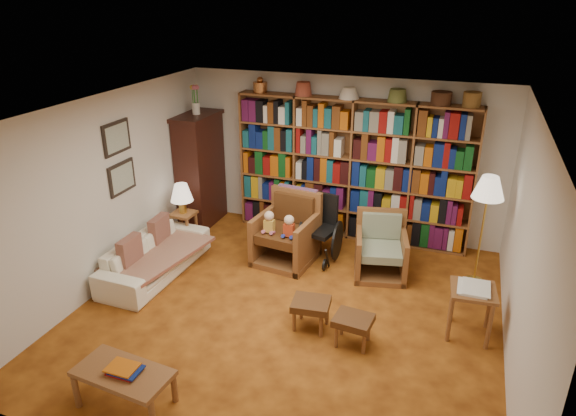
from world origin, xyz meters
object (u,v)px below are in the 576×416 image
at_px(floor_lamp, 488,192).
at_px(side_table_papers, 473,297).
at_px(coffee_table, 123,376).
at_px(armchair_sage, 382,250).
at_px(sofa, 155,256).
at_px(footstool_b, 353,322).
at_px(footstool_a, 311,306).
at_px(armchair_leather, 288,232).
at_px(wheelchair, 320,229).
at_px(side_table_lamp, 184,221).

relative_size(floor_lamp, side_table_papers, 2.41).
bearing_deg(floor_lamp, coffee_table, -131.61).
bearing_deg(armchair_sage, sofa, -159.27).
height_order(footstool_b, coffee_table, coffee_table).
height_order(footstool_a, coffee_table, coffee_table).
height_order(side_table_papers, coffee_table, side_table_papers).
relative_size(footstool_a, footstool_b, 1.05).
bearing_deg(armchair_leather, wheelchair, 25.15).
xyz_separation_m(footstool_a, footstool_b, (0.53, -0.13, -0.01)).
distance_m(floor_lamp, side_table_papers, 1.48).
bearing_deg(armchair_sage, side_table_lamp, -177.22).
bearing_deg(armchair_sage, wheelchair, 171.42).
height_order(side_table_lamp, side_table_papers, side_table_papers).
relative_size(armchair_leather, wheelchair, 1.06).
xyz_separation_m(armchair_leather, side_table_papers, (2.57, -1.03, 0.09)).
bearing_deg(side_table_lamp, coffee_table, -69.19).
bearing_deg(side_table_lamp, footstool_b, -27.27).
height_order(armchair_sage, floor_lamp, floor_lamp).
bearing_deg(footstool_a, armchair_sage, 71.32).
distance_m(sofa, floor_lamp, 4.51).
bearing_deg(side_table_lamp, side_table_papers, -12.51).
bearing_deg(armchair_leather, footstool_a, -61.48).
distance_m(sofa, armchair_sage, 3.15).
bearing_deg(armchair_sage, side_table_papers, -42.21).
distance_m(sofa, footstool_b, 3.00).
distance_m(sofa, footstool_a, 2.46).
distance_m(armchair_sage, side_table_papers, 1.63).
bearing_deg(footstool_b, wheelchair, 116.66).
bearing_deg(footstool_a, wheelchair, 103.12).
bearing_deg(floor_lamp, side_table_papers, -92.27).
height_order(side_table_lamp, wheelchair, wheelchair).
bearing_deg(side_table_lamp, armchair_sage, 2.78).
relative_size(sofa, floor_lamp, 1.20).
bearing_deg(floor_lamp, side_table_lamp, -176.16).
relative_size(sofa, footstool_a, 3.89).
distance_m(armchair_leather, side_table_papers, 2.77).
xyz_separation_m(armchair_leather, wheelchair, (0.43, 0.20, 0.03)).
bearing_deg(armchair_leather, coffee_table, -98.16).
bearing_deg(armchair_sage, armchair_leather, -177.53).
height_order(armchair_sage, wheelchair, wheelchair).
bearing_deg(coffee_table, armchair_leather, 81.84).
bearing_deg(floor_lamp, armchair_leather, -175.64).
xyz_separation_m(armchair_sage, floor_lamp, (1.25, 0.14, 0.99)).
xyz_separation_m(side_table_lamp, footstool_b, (3.04, -1.57, -0.08)).
distance_m(side_table_lamp, wheelchair, 2.13).
relative_size(side_table_lamp, floor_lamp, 0.34).
relative_size(sofa, coffee_table, 1.90).
bearing_deg(side_table_papers, floor_lamp, 87.73).
distance_m(armchair_leather, footstool_b, 2.15).
bearing_deg(coffee_table, wheelchair, 75.54).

